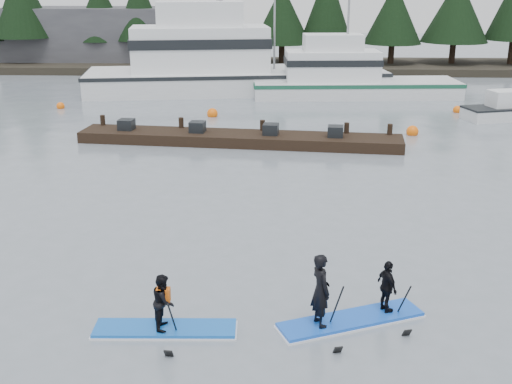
{
  "coord_description": "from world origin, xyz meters",
  "views": [
    {
      "loc": [
        0.65,
        -13.0,
        7.49
      ],
      "look_at": [
        0.0,
        6.0,
        1.1
      ],
      "focal_mm": 45.0,
      "sensor_mm": 36.0,
      "label": 1
    }
  ],
  "objects_px": {
    "fishing_boat_medium": "(349,88)",
    "floating_dock": "(239,139)",
    "paddleboard_solo": "(164,313)",
    "paddleboard_duo": "(349,299)",
    "fishing_boat_large": "(227,79)"
  },
  "relations": [
    {
      "from": "fishing_boat_medium",
      "to": "paddleboard_duo",
      "type": "distance_m",
      "value": 29.63
    },
    {
      "from": "fishing_boat_medium",
      "to": "paddleboard_solo",
      "type": "distance_m",
      "value": 30.83
    },
    {
      "from": "fishing_boat_large",
      "to": "fishing_boat_medium",
      "type": "height_order",
      "value": "fishing_boat_large"
    },
    {
      "from": "fishing_boat_medium",
      "to": "floating_dock",
      "type": "height_order",
      "value": "fishing_boat_medium"
    },
    {
      "from": "fishing_boat_large",
      "to": "fishing_boat_medium",
      "type": "distance_m",
      "value": 8.35
    },
    {
      "from": "fishing_boat_medium",
      "to": "paddleboard_duo",
      "type": "relative_size",
      "value": 3.93
    },
    {
      "from": "fishing_boat_large",
      "to": "fishing_boat_medium",
      "type": "xyz_separation_m",
      "value": [
        8.2,
        -1.55,
        -0.3
      ]
    },
    {
      "from": "fishing_boat_large",
      "to": "paddleboard_duo",
      "type": "relative_size",
      "value": 5.99
    },
    {
      "from": "fishing_boat_large",
      "to": "paddleboard_duo",
      "type": "height_order",
      "value": "fishing_boat_large"
    },
    {
      "from": "fishing_boat_large",
      "to": "fishing_boat_medium",
      "type": "bearing_deg",
      "value": -18.86
    },
    {
      "from": "floating_dock",
      "to": "paddleboard_duo",
      "type": "bearing_deg",
      "value": -71.8
    },
    {
      "from": "paddleboard_duo",
      "to": "paddleboard_solo",
      "type": "bearing_deg",
      "value": 164.49
    },
    {
      "from": "fishing_boat_large",
      "to": "paddleboard_solo",
      "type": "relative_size",
      "value": 6.54
    },
    {
      "from": "floating_dock",
      "to": "paddleboard_solo",
      "type": "height_order",
      "value": "paddleboard_solo"
    },
    {
      "from": "fishing_boat_large",
      "to": "floating_dock",
      "type": "relative_size",
      "value": 1.36
    }
  ]
}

